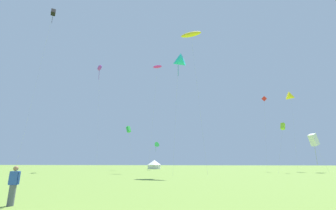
{
  "coord_description": "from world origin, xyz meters",
  "views": [
    {
      "loc": [
        6.41,
        -4.13,
        1.86
      ],
      "look_at": [
        0.0,
        32.0,
        11.23
      ],
      "focal_mm": 24.36,
      "sensor_mm": 36.0,
      "label": 1
    }
  ],
  "objects_px": {
    "kite_white_box": "(314,140)",
    "festival_tent_right": "(154,164)",
    "kite_cyan_delta": "(178,62)",
    "kite_red_diamond": "(264,102)",
    "kite_yellow_delta": "(291,97)",
    "kite_black_box": "(53,13)",
    "kite_lime_box": "(283,126)",
    "kite_yellow_parafoil": "(191,35)",
    "kite_green_delta": "(156,145)",
    "kite_magenta_parafoil": "(157,67)",
    "kite_purple_parafoil": "(100,68)",
    "person_spectator": "(13,186)",
    "kite_green_box": "(129,129)"
  },
  "relations": [
    {
      "from": "kite_lime_box",
      "to": "kite_magenta_parafoil",
      "type": "distance_m",
      "value": 31.46
    },
    {
      "from": "kite_green_box",
      "to": "kite_magenta_parafoil",
      "type": "relative_size",
      "value": 0.48
    },
    {
      "from": "kite_magenta_parafoil",
      "to": "person_spectator",
      "type": "distance_m",
      "value": 48.19
    },
    {
      "from": "kite_purple_parafoil",
      "to": "kite_black_box",
      "type": "bearing_deg",
      "value": -103.47
    },
    {
      "from": "kite_white_box",
      "to": "kite_lime_box",
      "type": "bearing_deg",
      "value": -160.15
    },
    {
      "from": "kite_white_box",
      "to": "festival_tent_right",
      "type": "xyz_separation_m",
      "value": [
        -39.77,
        20.74,
        -5.09
      ]
    },
    {
      "from": "kite_green_delta",
      "to": "kite_magenta_parafoil",
      "type": "height_order",
      "value": "kite_magenta_parafoil"
    },
    {
      "from": "kite_lime_box",
      "to": "kite_black_box",
      "type": "bearing_deg",
      "value": -164.92
    },
    {
      "from": "kite_yellow_delta",
      "to": "kite_lime_box",
      "type": "height_order",
      "value": "kite_yellow_delta"
    },
    {
      "from": "kite_cyan_delta",
      "to": "kite_red_diamond",
      "type": "xyz_separation_m",
      "value": [
        19.4,
        23.46,
        -2.11
      ]
    },
    {
      "from": "kite_green_delta",
      "to": "kite_red_diamond",
      "type": "relative_size",
      "value": 0.4
    },
    {
      "from": "kite_white_box",
      "to": "festival_tent_right",
      "type": "distance_m",
      "value": 45.14
    },
    {
      "from": "kite_white_box",
      "to": "kite_cyan_delta",
      "type": "bearing_deg",
      "value": -148.32
    },
    {
      "from": "kite_red_diamond",
      "to": "person_spectator",
      "type": "height_order",
      "value": "kite_red_diamond"
    },
    {
      "from": "kite_purple_parafoil",
      "to": "kite_green_delta",
      "type": "bearing_deg",
      "value": 33.67
    },
    {
      "from": "kite_green_delta",
      "to": "kite_lime_box",
      "type": "bearing_deg",
      "value": -21.6
    },
    {
      "from": "person_spectator",
      "to": "kite_lime_box",
      "type": "bearing_deg",
      "value": 59.61
    },
    {
      "from": "kite_lime_box",
      "to": "kite_yellow_parafoil",
      "type": "bearing_deg",
      "value": -147.35
    },
    {
      "from": "kite_white_box",
      "to": "kite_red_diamond",
      "type": "xyz_separation_m",
      "value": [
        -7.39,
        6.93,
        10.56
      ]
    },
    {
      "from": "kite_black_box",
      "to": "kite_green_delta",
      "type": "height_order",
      "value": "kite_black_box"
    },
    {
      "from": "kite_yellow_delta",
      "to": "kite_black_box",
      "type": "height_order",
      "value": "kite_black_box"
    },
    {
      "from": "kite_cyan_delta",
      "to": "kite_green_box",
      "type": "bearing_deg",
      "value": 125.56
    },
    {
      "from": "kite_green_box",
      "to": "kite_red_diamond",
      "type": "height_order",
      "value": "kite_red_diamond"
    },
    {
      "from": "kite_black_box",
      "to": "kite_green_box",
      "type": "bearing_deg",
      "value": 66.89
    },
    {
      "from": "kite_black_box",
      "to": "kite_green_delta",
      "type": "distance_m",
      "value": 40.84
    },
    {
      "from": "kite_yellow_parafoil",
      "to": "kite_lime_box",
      "type": "height_order",
      "value": "kite_yellow_parafoil"
    },
    {
      "from": "kite_yellow_parafoil",
      "to": "kite_yellow_delta",
      "type": "bearing_deg",
      "value": 42.06
    },
    {
      "from": "kite_green_delta",
      "to": "kite_purple_parafoil",
      "type": "height_order",
      "value": "kite_purple_parafoil"
    },
    {
      "from": "kite_black_box",
      "to": "festival_tent_right",
      "type": "xyz_separation_m",
      "value": [
        14.65,
        36.0,
        -32.26
      ]
    },
    {
      "from": "kite_green_box",
      "to": "kite_black_box",
      "type": "distance_m",
      "value": 34.06
    },
    {
      "from": "kite_lime_box",
      "to": "kite_cyan_delta",
      "type": "relative_size",
      "value": 0.49
    },
    {
      "from": "kite_white_box",
      "to": "kite_green_delta",
      "type": "height_order",
      "value": "kite_white_box"
    },
    {
      "from": "kite_yellow_delta",
      "to": "kite_purple_parafoil",
      "type": "height_order",
      "value": "kite_purple_parafoil"
    },
    {
      "from": "festival_tent_right",
      "to": "kite_lime_box",
      "type": "bearing_deg",
      "value": -34.76
    },
    {
      "from": "kite_lime_box",
      "to": "kite_white_box",
      "type": "bearing_deg",
      "value": 19.85
    },
    {
      "from": "kite_magenta_parafoil",
      "to": "kite_purple_parafoil",
      "type": "relative_size",
      "value": 0.92
    },
    {
      "from": "kite_yellow_parafoil",
      "to": "kite_green_delta",
      "type": "xyz_separation_m",
      "value": [
        -12.16,
        23.52,
        -19.37
      ]
    },
    {
      "from": "kite_white_box",
      "to": "festival_tent_right",
      "type": "height_order",
      "value": "kite_white_box"
    },
    {
      "from": "kite_white_box",
      "to": "kite_black_box",
      "type": "bearing_deg",
      "value": -164.33
    },
    {
      "from": "kite_purple_parafoil",
      "to": "kite_lime_box",
      "type": "bearing_deg",
      "value": -3.42
    },
    {
      "from": "kite_red_diamond",
      "to": "kite_cyan_delta",
      "type": "bearing_deg",
      "value": -129.58
    },
    {
      "from": "kite_lime_box",
      "to": "kite_black_box",
      "type": "height_order",
      "value": "kite_black_box"
    },
    {
      "from": "kite_yellow_parafoil",
      "to": "kite_magenta_parafoil",
      "type": "bearing_deg",
      "value": 128.7
    },
    {
      "from": "kite_black_box",
      "to": "kite_magenta_parafoil",
      "type": "distance_m",
      "value": 25.87
    },
    {
      "from": "kite_magenta_parafoil",
      "to": "kite_white_box",
      "type": "bearing_deg",
      "value": 3.99
    },
    {
      "from": "kite_yellow_delta",
      "to": "kite_magenta_parafoil",
      "type": "relative_size",
      "value": 0.78
    },
    {
      "from": "kite_yellow_delta",
      "to": "kite_red_diamond",
      "type": "xyz_separation_m",
      "value": [
        -6.91,
        -0.88,
        -1.35
      ]
    },
    {
      "from": "kite_cyan_delta",
      "to": "kite_magenta_parafoil",
      "type": "height_order",
      "value": "kite_magenta_parafoil"
    },
    {
      "from": "kite_black_box",
      "to": "kite_cyan_delta",
      "type": "distance_m",
      "value": 31.23
    },
    {
      "from": "kite_yellow_delta",
      "to": "kite_black_box",
      "type": "xyz_separation_m",
      "value": [
        -53.94,
        -23.07,
        15.26
      ]
    }
  ]
}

